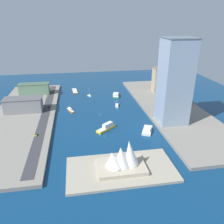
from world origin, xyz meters
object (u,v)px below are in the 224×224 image
(yacht_sleek_gray, at_px, (117,106))
(suv_black, at_px, (49,107))
(ferry_yellow_fast, at_px, (107,127))
(water_taxi_orange, at_px, (71,110))
(hotel_broad_white, at_px, (181,98))
(warehouse_low_gray, at_px, (23,105))
(opera_landmark, at_px, (122,159))
(sailboat_small_white, at_px, (90,95))
(barge_flat_brown, at_px, (75,91))
(ferry_white_commuter, at_px, (147,130))
(apartment_midrise_tan, at_px, (160,80))
(ferry_green_doubledeck, at_px, (116,95))
(terminal_long_green, at_px, (34,89))
(tower_tall_glass, at_px, (175,82))
(traffic_light_waterfront, at_px, (50,112))
(taxi_yellow_cab, at_px, (36,135))

(yacht_sleek_gray, bearing_deg, suv_black, -1.96)
(ferry_yellow_fast, relative_size, water_taxi_orange, 1.35)
(hotel_broad_white, bearing_deg, water_taxi_orange, -1.24)
(warehouse_low_gray, bearing_deg, opera_landmark, 126.78)
(sailboat_small_white, xyz_separation_m, barge_flat_brown, (20.77, -24.80, 0.11))
(ferry_white_commuter, xyz_separation_m, apartment_midrise_tan, (-55.63, -115.38, 19.14))
(ferry_white_commuter, bearing_deg, yacht_sleek_gray, -76.43)
(apartment_midrise_tan, bearing_deg, ferry_green_doubledeck, 4.14)
(barge_flat_brown, bearing_deg, warehouse_low_gray, 51.82)
(water_taxi_orange, relative_size, terminal_long_green, 0.38)
(ferry_white_commuter, distance_m, opera_landmark, 68.15)
(tower_tall_glass, distance_m, opera_landmark, 103.30)
(yacht_sleek_gray, xyz_separation_m, tower_tall_glass, (-47.26, 58.90, 44.84))
(hotel_broad_white, bearing_deg, ferry_white_commuter, 44.34)
(sailboat_small_white, height_order, water_taxi_orange, sailboat_small_white)
(suv_black, bearing_deg, apartment_midrise_tan, -165.73)
(ferry_yellow_fast, relative_size, barge_flat_brown, 0.79)
(ferry_green_doubledeck, distance_m, ferry_yellow_fast, 103.47)
(traffic_light_waterfront, bearing_deg, apartment_midrise_tan, -156.70)
(sailboat_small_white, height_order, ferry_green_doubledeck, sailboat_small_white)
(water_taxi_orange, xyz_separation_m, opera_landmark, (-38.25, 123.11, 9.09))
(barge_flat_brown, xyz_separation_m, suv_black, (32.87, 68.34, 2.91))
(terminal_long_green, bearing_deg, traffic_light_waterfront, 109.09)
(yacht_sleek_gray, distance_m, suv_black, 85.75)
(water_taxi_orange, relative_size, opera_landmark, 0.45)
(hotel_broad_white, relative_size, suv_black, 5.35)
(ferry_yellow_fast, xyz_separation_m, suv_black, (63.26, -64.12, 1.52))
(ferry_yellow_fast, xyz_separation_m, tower_tall_glass, (-69.66, -2.28, 43.55))
(barge_flat_brown, bearing_deg, ferry_white_commuter, 116.09)
(opera_landmark, bearing_deg, ferry_white_commuter, -124.39)
(ferry_green_doubledeck, xyz_separation_m, taxi_yellow_cab, (96.11, 106.82, 1.92))
(warehouse_low_gray, xyz_separation_m, traffic_light_waterfront, (-31.23, 18.31, -4.05))
(warehouse_low_gray, relative_size, traffic_light_waterfront, 6.71)
(barge_flat_brown, distance_m, traffic_light_waterfront, 99.00)
(ferry_white_commuter, height_order, traffic_light_waterfront, traffic_light_waterfront)
(warehouse_low_gray, relative_size, hotel_broad_white, 1.86)
(opera_landmark, bearing_deg, sailboat_small_white, -86.32)
(hotel_broad_white, distance_m, suv_black, 169.22)
(tower_tall_glass, bearing_deg, ferry_white_commuter, 23.83)
(hotel_broad_white, bearing_deg, taxi_yellow_cab, 19.22)
(water_taxi_orange, xyz_separation_m, taxi_yellow_cab, (31.43, 63.61, 2.87))
(tower_tall_glass, distance_m, apartment_midrise_tan, 108.31)
(suv_black, bearing_deg, sailboat_small_white, -140.93)
(tower_tall_glass, bearing_deg, water_taxi_orange, -26.97)
(ferry_yellow_fast, relative_size, warehouse_low_gray, 0.50)
(ferry_green_doubledeck, bearing_deg, traffic_light_waterfront, 35.29)
(hotel_broad_white, xyz_separation_m, traffic_light_waterfront, (164.60, 15.38, -2.56))
(ferry_green_doubledeck, xyz_separation_m, opera_landmark, (26.43, 166.32, 8.14))
(ferry_yellow_fast, height_order, tower_tall_glass, tower_tall_glass)
(ferry_green_doubledeck, xyz_separation_m, ferry_yellow_fast, (28.02, 99.60, 0.33))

